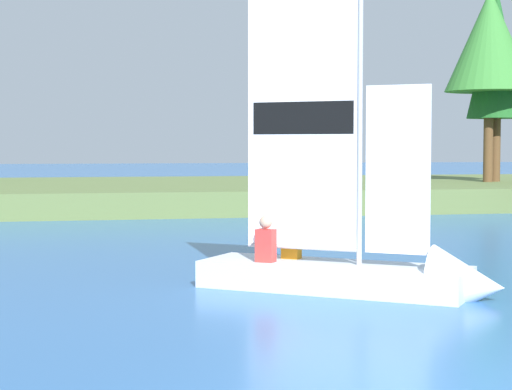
{
  "coord_description": "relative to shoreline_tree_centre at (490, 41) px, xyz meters",
  "views": [
    {
      "loc": [
        -3.35,
        -7.02,
        2.22
      ],
      "look_at": [
        0.24,
        10.81,
        1.2
      ],
      "focal_mm": 62.99,
      "sensor_mm": 36.0,
      "label": 1
    }
  ],
  "objects": [
    {
      "name": "shoreline_tree_midright",
      "position": [
        0.45,
        0.33,
        -0.47
      ],
      "size": [
        2.2,
        2.2,
        7.43
      ],
      "color": "brown",
      "rests_on": "shore_bank"
    },
    {
      "name": "shoreline_tree_centre",
      "position": [
        0.0,
        0.0,
        0.0
      ],
      "size": [
        3.35,
        3.35,
        7.31
      ],
      "color": "brown",
      "rests_on": "shore_bank"
    },
    {
      "name": "shore_bank",
      "position": [
        -12.12,
        1.55,
        -5.74
      ],
      "size": [
        80.0,
        13.4,
        0.8
      ],
      "primitive_type": "cube",
      "color": "#5B703D",
      "rests_on": "ground"
    },
    {
      "name": "sailboat",
      "position": [
        -11.1,
        -19.18,
        -5.7
      ],
      "size": [
        4.42,
        3.69,
        5.73
      ],
      "rotation": [
        0.0,
        0.0,
        -0.63
      ],
      "color": "silver",
      "rests_on": "ground"
    }
  ]
}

